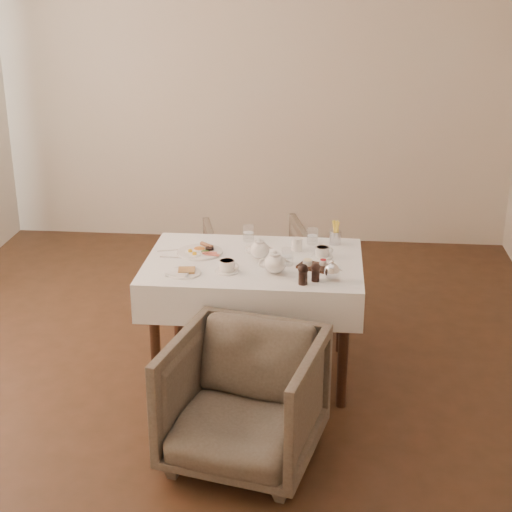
{
  "coord_description": "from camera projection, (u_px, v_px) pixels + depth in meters",
  "views": [
    {
      "loc": [
        0.65,
        -4.33,
        2.44
      ],
      "look_at": [
        0.26,
        -0.12,
        0.82
      ],
      "focal_mm": 55.0,
      "sensor_mm": 36.0,
      "label": 1
    }
  ],
  "objects": [
    {
      "name": "table",
      "position": [
        254.0,
        278.0,
        4.68
      ],
      "size": [
        1.28,
        0.88,
        0.75
      ],
      "color": "black",
      "rests_on": "ground"
    },
    {
      "name": "armchair_near",
      "position": [
        244.0,
        401.0,
        3.96
      ],
      "size": [
        0.88,
        0.9,
        0.68
      ],
      "primitive_type": "imported",
      "rotation": [
        0.0,
        0.0,
        -0.23
      ],
      "color": "#494135",
      "rests_on": "ground"
    },
    {
      "name": "armchair_far",
      "position": [
        256.0,
        270.0,
        5.64
      ],
      "size": [
        0.86,
        0.87,
        0.66
      ],
      "primitive_type": "imported",
      "rotation": [
        0.0,
        0.0,
        3.39
      ],
      "color": "#494135",
      "rests_on": "ground"
    },
    {
      "name": "breakfast_plate",
      "position": [
        200.0,
        251.0,
        4.76
      ],
      "size": [
        0.28,
        0.28,
        0.03
      ],
      "rotation": [
        0.0,
        0.0,
        0.43
      ],
      "color": "white",
      "rests_on": "table"
    },
    {
      "name": "side_plate",
      "position": [
        183.0,
        272.0,
        4.44
      ],
      "size": [
        0.2,
        0.19,
        0.02
      ],
      "rotation": [
        0.0,
        0.0,
        -0.08
      ],
      "color": "white",
      "rests_on": "table"
    },
    {
      "name": "teapot_centre",
      "position": [
        259.0,
        249.0,
        4.64
      ],
      "size": [
        0.18,
        0.15,
        0.13
      ],
      "primitive_type": null,
      "rotation": [
        0.0,
        0.0,
        0.15
      ],
      "color": "white",
      "rests_on": "table"
    },
    {
      "name": "teapot_front",
      "position": [
        275.0,
        262.0,
        4.42
      ],
      "size": [
        0.19,
        0.16,
        0.14
      ],
      "primitive_type": null,
      "rotation": [
        0.0,
        0.0,
        0.12
      ],
      "color": "white",
      "rests_on": "table"
    },
    {
      "name": "creamer",
      "position": [
        297.0,
        244.0,
        4.79
      ],
      "size": [
        0.08,
        0.08,
        0.08
      ],
      "primitive_type": "cylinder",
      "rotation": [
        0.0,
        0.0,
        0.37
      ],
      "color": "white",
      "rests_on": "table"
    },
    {
      "name": "teacup_near",
      "position": [
        227.0,
        266.0,
        4.47
      ],
      "size": [
        0.14,
        0.14,
        0.07
      ],
      "rotation": [
        0.0,
        0.0,
        -0.26
      ],
      "color": "white",
      "rests_on": "table"
    },
    {
      "name": "teacup_far",
      "position": [
        322.0,
        252.0,
        4.68
      ],
      "size": [
        0.13,
        0.13,
        0.06
      ],
      "rotation": [
        0.0,
        0.0,
        0.21
      ],
      "color": "white",
      "rests_on": "table"
    },
    {
      "name": "glass_left",
      "position": [
        248.0,
        233.0,
        4.94
      ],
      "size": [
        0.09,
        0.09,
        0.1
      ],
      "primitive_type": "cylinder",
      "rotation": [
        0.0,
        0.0,
        -0.26
      ],
      "color": "silver",
      "rests_on": "table"
    },
    {
      "name": "glass_mid",
      "position": [
        287.0,
        257.0,
        4.56
      ],
      "size": [
        0.08,
        0.08,
        0.1
      ],
      "primitive_type": "cylinder",
      "rotation": [
        0.0,
        0.0,
        0.17
      ],
      "color": "silver",
      "rests_on": "table"
    },
    {
      "name": "glass_right",
      "position": [
        312.0,
        236.0,
        4.89
      ],
      "size": [
        0.09,
        0.09,
        0.1
      ],
      "primitive_type": "cylinder",
      "rotation": [
        0.0,
        0.0,
        0.24
      ],
      "color": "silver",
      "rests_on": "table"
    },
    {
      "name": "condiment_board",
      "position": [
        314.0,
        265.0,
        4.53
      ],
      "size": [
        0.21,
        0.18,
        0.05
      ],
      "rotation": [
        0.0,
        0.0,
        -0.41
      ],
      "color": "black",
      "rests_on": "table"
    },
    {
      "name": "pepper_mill_left",
      "position": [
        303.0,
        274.0,
        4.28
      ],
      "size": [
        0.07,
        0.07,
        0.12
      ],
      "primitive_type": null,
      "rotation": [
        0.0,
        0.0,
        0.17
      ],
      "color": "black",
      "rests_on": "table"
    },
    {
      "name": "pepper_mill_right",
      "position": [
        316.0,
        272.0,
        4.33
      ],
      "size": [
        0.06,
        0.06,
        0.11
      ],
      "primitive_type": null,
      "rotation": [
        0.0,
        0.0,
        -0.12
      ],
      "color": "black",
      "rests_on": "table"
    },
    {
      "name": "silver_pot",
      "position": [
        332.0,
        270.0,
        4.34
      ],
      "size": [
        0.13,
        0.12,
        0.12
      ],
      "primitive_type": null,
      "rotation": [
        0.0,
        0.0,
        0.38
      ],
      "color": "white",
      "rests_on": "table"
    },
    {
      "name": "fries_cup",
      "position": [
        335.0,
        234.0,
        4.88
      ],
      "size": [
        0.07,
        0.07,
        0.15
      ],
      "rotation": [
        0.0,
        0.0,
        -0.4
      ],
      "color": "silver",
      "rests_on": "table"
    },
    {
      "name": "cutlery_fork",
      "position": [
        172.0,
        250.0,
        4.79
      ],
      "size": [
        0.17,
        0.07,
        0.0
      ],
      "primitive_type": "cube",
      "rotation": [
        0.0,
        0.0,
        1.88
      ],
      "color": "silver",
      "rests_on": "table"
    },
    {
      "name": "cutlery_knife",
      "position": [
        175.0,
        258.0,
        4.68
      ],
      "size": [
        0.19,
        0.02,
        0.0
      ],
      "primitive_type": "cube",
      "rotation": [
        0.0,
        0.0,
        1.54
      ],
      "color": "silver",
      "rests_on": "table"
    }
  ]
}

